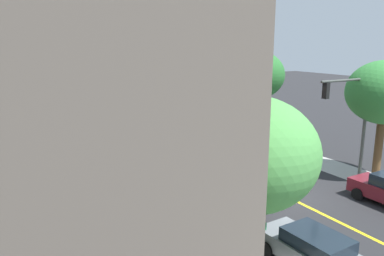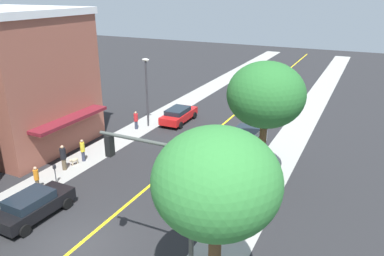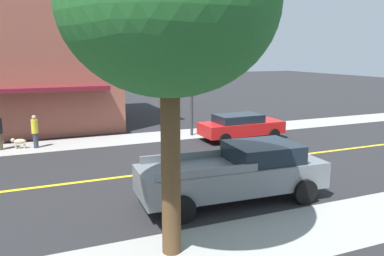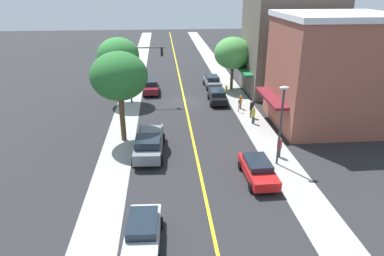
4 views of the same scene
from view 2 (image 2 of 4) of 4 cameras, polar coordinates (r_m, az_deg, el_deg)
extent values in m
plane|color=#262628|center=(19.86, -16.80, -16.62)|extent=(140.00, 140.00, 0.00)
cube|color=yellow|center=(19.86, -16.81, -16.61)|extent=(0.20, 126.00, 0.00)
cube|color=#935142|center=(31.98, -25.55, 6.25)|extent=(9.65, 8.87, 9.88)
cube|color=silver|center=(31.30, -27.03, 15.46)|extent=(9.95, 9.17, 0.50)
cube|color=maroon|center=(28.60, -17.93, 1.28)|extent=(1.26, 6.74, 0.24)
cylinder|color=brown|center=(24.24, 10.55, -3.57)|extent=(0.45, 0.45, 3.94)
ellipsoid|color=#286B2D|center=(23.00, 11.14, 4.97)|extent=(4.72, 4.72, 4.01)
ellipsoid|color=#337F38|center=(13.17, 3.73, -8.15)|extent=(4.59, 4.59, 3.90)
cylinder|color=#4C4C51|center=(25.49, -19.97, -6.87)|extent=(0.07, 0.07, 1.05)
cube|color=#2D2D33|center=(25.21, -20.15, -5.54)|extent=(0.12, 0.18, 0.26)
cylinder|color=#474C47|center=(14.93, -0.15, -13.83)|extent=(0.20, 0.20, 6.55)
cylinder|color=#474C47|center=(14.42, -7.41, -1.91)|extent=(4.05, 0.14, 0.14)
cube|color=black|center=(15.50, -12.38, -2.60)|extent=(0.26, 0.32, 0.90)
sphere|color=red|center=(15.39, -12.47, -1.57)|extent=(0.20, 0.20, 0.20)
sphere|color=yellow|center=(15.50, -12.38, -2.60)|extent=(0.20, 0.20, 0.20)
sphere|color=green|center=(15.62, -12.30, -3.61)|extent=(0.20, 0.20, 0.20)
cylinder|color=#38383D|center=(33.40, -6.84, 5.05)|extent=(0.16, 0.16, 5.83)
ellipsoid|color=silver|center=(32.73, -7.07, 10.23)|extent=(0.70, 0.36, 0.24)
cube|color=red|center=(34.79, -2.00, 1.91)|extent=(1.89, 4.61, 0.65)
cube|color=#19232D|center=(34.43, -2.18, 2.65)|extent=(1.63, 2.50, 0.42)
cylinder|color=black|center=(36.56, -2.20, 2.29)|extent=(0.23, 0.64, 0.64)
cylinder|color=black|center=(35.82, 0.37, 1.92)|extent=(0.23, 0.64, 0.64)
cylinder|color=black|center=(34.04, -4.47, 0.85)|extent=(0.23, 0.64, 0.64)
cylinder|color=black|center=(33.25, -1.77, 0.42)|extent=(0.23, 0.64, 0.64)
cube|color=#B7BABF|center=(37.77, 12.85, 2.95)|extent=(1.91, 4.50, 0.73)
cube|color=#19232D|center=(37.39, 12.83, 3.74)|extent=(1.61, 2.46, 0.46)
cylinder|color=black|center=(39.44, 12.21, 3.19)|extent=(0.25, 0.65, 0.64)
cylinder|color=black|center=(39.03, 14.61, 2.81)|extent=(0.25, 0.65, 0.64)
cylinder|color=black|center=(36.76, 10.89, 2.03)|extent=(0.25, 0.65, 0.64)
cylinder|color=black|center=(36.32, 13.46, 1.60)|extent=(0.25, 0.65, 0.64)
cube|color=black|center=(22.36, -22.80, -10.93)|extent=(1.95, 4.39, 0.66)
cube|color=#19232D|center=(21.97, -23.44, -9.89)|extent=(1.67, 2.39, 0.47)
cylinder|color=black|center=(23.91, -21.52, -9.53)|extent=(0.24, 0.65, 0.64)
cylinder|color=black|center=(22.69, -18.42, -10.80)|extent=(0.24, 0.65, 0.64)
cylinder|color=black|center=(22.48, -27.02, -12.44)|extent=(0.24, 0.65, 0.64)
cylinder|color=black|center=(21.18, -24.03, -14.03)|extent=(0.24, 0.65, 0.64)
cube|color=slate|center=(27.82, 7.43, -2.76)|extent=(2.32, 6.08, 0.83)
cube|color=#19232D|center=(28.50, 8.29, -0.71)|extent=(1.98, 2.24, 0.57)
cube|color=slate|center=(26.92, 4.69, -2.23)|extent=(0.25, 3.12, 0.24)
cube|color=slate|center=(26.29, 8.42, -2.97)|extent=(0.25, 3.12, 0.24)
cylinder|color=black|center=(30.08, 7.02, -1.78)|extent=(0.32, 0.81, 0.80)
cylinder|color=black|center=(29.46, 10.70, -2.48)|extent=(0.32, 0.81, 0.80)
cylinder|color=black|center=(26.63, 3.73, -4.70)|extent=(0.32, 0.81, 0.80)
cylinder|color=black|center=(25.93, 7.83, -5.58)|extent=(0.32, 0.81, 0.80)
cylinder|color=brown|center=(25.22, -22.36, -7.94)|extent=(0.23, 0.23, 0.72)
cylinder|color=orange|center=(24.92, -22.57, -6.55)|extent=(0.31, 0.31, 0.65)
sphere|color=tan|center=(24.74, -22.70, -5.67)|extent=(0.20, 0.20, 0.20)
cylinder|color=brown|center=(27.23, -18.80, -5.21)|extent=(0.30, 0.30, 0.82)
cylinder|color=black|center=(26.92, -18.99, -3.70)|extent=(0.40, 0.40, 0.75)
sphere|color=tan|center=(26.73, -19.11, -2.73)|extent=(0.23, 0.23, 0.23)
cylinder|color=#33384C|center=(33.51, -8.45, 0.45)|extent=(0.27, 0.27, 0.74)
cylinder|color=red|center=(33.28, -8.51, 1.59)|extent=(0.36, 0.36, 0.67)
sphere|color=tan|center=(33.14, -8.55, 2.31)|extent=(0.21, 0.21, 0.21)
cylinder|color=#33384C|center=(28.16, -16.14, -4.12)|extent=(0.24, 0.24, 0.75)
cylinder|color=yellow|center=(27.87, -16.28, -2.77)|extent=(0.32, 0.32, 0.69)
sphere|color=tan|center=(27.71, -16.38, -1.91)|extent=(0.21, 0.21, 0.21)
ellipsoid|color=#C6B28C|center=(27.78, -17.35, -4.64)|extent=(0.37, 0.62, 0.26)
sphere|color=#C6B28C|center=(27.59, -17.91, -4.70)|extent=(0.20, 0.20, 0.20)
cylinder|color=#C6B28C|center=(27.77, -17.64, -5.23)|extent=(0.09, 0.09, 0.23)
cylinder|color=#C6B28C|center=(27.98, -16.96, -4.96)|extent=(0.09, 0.09, 0.23)
camera|label=1|loc=(26.22, -70.12, -0.55)|focal=35.33mm
camera|label=3|loc=(20.12, 31.17, -3.05)|focal=36.01mm
camera|label=4|loc=(50.85, 16.70, 20.75)|focal=32.75mm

